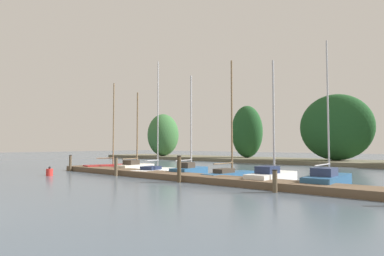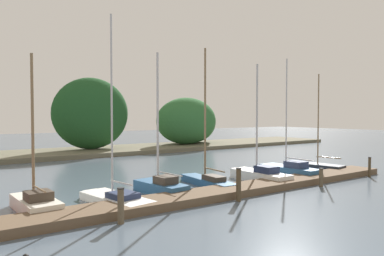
{
  "view_description": "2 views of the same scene",
  "coord_description": "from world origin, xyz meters",
  "px_view_note": "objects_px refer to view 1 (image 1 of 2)",
  "views": [
    {
      "loc": [
        12.32,
        -1.12,
        2.08
      ],
      "look_at": [
        -0.55,
        14.16,
        3.1
      ],
      "focal_mm": 30.46,
      "sensor_mm": 36.0,
      "label": 1
    },
    {
      "loc": [
        -10.44,
        0.61,
        3.8
      ],
      "look_at": [
        -0.79,
        14.42,
        3.18
      ],
      "focal_mm": 33.45,
      "sensor_mm": 36.0,
      "label": 2
    }
  ],
  "objects_px": {
    "sailboat_2": "(156,170)",
    "mooring_piling_1": "(116,166)",
    "mooring_piling_0": "(70,163)",
    "channel_buoy_1": "(49,172)",
    "mooring_piling_2": "(179,169)",
    "sailboat_1": "(136,166)",
    "mooring_piling_3": "(275,181)",
    "sailboat_5": "(273,176)",
    "sailboat_3": "(190,169)",
    "sailboat_6": "(328,179)",
    "sailboat_4": "(230,172)",
    "sailboat_0": "(112,166)"
  },
  "relations": [
    {
      "from": "sailboat_6",
      "to": "sailboat_3",
      "type": "bearing_deg",
      "value": 87.78
    },
    {
      "from": "sailboat_3",
      "to": "sailboat_1",
      "type": "bearing_deg",
      "value": 81.97
    },
    {
      "from": "sailboat_3",
      "to": "sailboat_6",
      "type": "bearing_deg",
      "value": -99.19
    },
    {
      "from": "sailboat_0",
      "to": "sailboat_1",
      "type": "bearing_deg",
      "value": -67.61
    },
    {
      "from": "mooring_piling_1",
      "to": "mooring_piling_0",
      "type": "bearing_deg",
      "value": 178.13
    },
    {
      "from": "sailboat_2",
      "to": "sailboat_6",
      "type": "bearing_deg",
      "value": -98.29
    },
    {
      "from": "sailboat_2",
      "to": "mooring_piling_1",
      "type": "distance_m",
      "value": 2.93
    },
    {
      "from": "sailboat_2",
      "to": "mooring_piling_3",
      "type": "relative_size",
      "value": 8.17
    },
    {
      "from": "mooring_piling_2",
      "to": "mooring_piling_3",
      "type": "relative_size",
      "value": 1.49
    },
    {
      "from": "mooring_piling_3",
      "to": "mooring_piling_2",
      "type": "bearing_deg",
      "value": 178.82
    },
    {
      "from": "sailboat_0",
      "to": "mooring_piling_3",
      "type": "distance_m",
      "value": 16.32
    },
    {
      "from": "mooring_piling_2",
      "to": "sailboat_1",
      "type": "bearing_deg",
      "value": 156.27
    },
    {
      "from": "sailboat_1",
      "to": "mooring_piling_0",
      "type": "xyz_separation_m",
      "value": [
        -4.0,
        -3.26,
        0.24
      ]
    },
    {
      "from": "sailboat_1",
      "to": "sailboat_6",
      "type": "height_order",
      "value": "sailboat_6"
    },
    {
      "from": "sailboat_4",
      "to": "sailboat_6",
      "type": "height_order",
      "value": "sailboat_4"
    },
    {
      "from": "mooring_piling_1",
      "to": "mooring_piling_2",
      "type": "xyz_separation_m",
      "value": [
        5.58,
        0.07,
        0.1
      ]
    },
    {
      "from": "mooring_piling_1",
      "to": "sailboat_5",
      "type": "bearing_deg",
      "value": 16.81
    },
    {
      "from": "sailboat_4",
      "to": "mooring_piling_3",
      "type": "height_order",
      "value": "sailboat_4"
    },
    {
      "from": "sailboat_1",
      "to": "sailboat_3",
      "type": "relative_size",
      "value": 0.91
    },
    {
      "from": "sailboat_3",
      "to": "channel_buoy_1",
      "type": "relative_size",
      "value": 10.96
    },
    {
      "from": "sailboat_5",
      "to": "sailboat_4",
      "type": "bearing_deg",
      "value": 78.05
    },
    {
      "from": "sailboat_4",
      "to": "mooring_piling_1",
      "type": "relative_size",
      "value": 5.8
    },
    {
      "from": "sailboat_2",
      "to": "mooring_piling_2",
      "type": "bearing_deg",
      "value": -130.38
    },
    {
      "from": "sailboat_1",
      "to": "sailboat_4",
      "type": "height_order",
      "value": "sailboat_4"
    },
    {
      "from": "sailboat_1",
      "to": "sailboat_6",
      "type": "distance_m",
      "value": 14.67
    },
    {
      "from": "sailboat_3",
      "to": "sailboat_5",
      "type": "bearing_deg",
      "value": -102.0
    },
    {
      "from": "sailboat_2",
      "to": "sailboat_5",
      "type": "bearing_deg",
      "value": -99.14
    },
    {
      "from": "sailboat_3",
      "to": "sailboat_5",
      "type": "relative_size",
      "value": 1.01
    },
    {
      "from": "sailboat_0",
      "to": "sailboat_4",
      "type": "relative_size",
      "value": 0.98
    },
    {
      "from": "mooring_piling_2",
      "to": "channel_buoy_1",
      "type": "relative_size",
      "value": 2.38
    },
    {
      "from": "mooring_piling_0",
      "to": "channel_buoy_1",
      "type": "xyz_separation_m",
      "value": [
        2.58,
        -2.94,
        -0.39
      ]
    },
    {
      "from": "mooring_piling_3",
      "to": "channel_buoy_1",
      "type": "relative_size",
      "value": 1.59
    },
    {
      "from": "mooring_piling_2",
      "to": "sailboat_4",
      "type": "bearing_deg",
      "value": 74.57
    },
    {
      "from": "sailboat_5",
      "to": "mooring_piling_3",
      "type": "bearing_deg",
      "value": -151.59
    },
    {
      "from": "sailboat_5",
      "to": "mooring_piling_3",
      "type": "xyz_separation_m",
      "value": [
        1.57,
        -2.99,
        0.09
      ]
    },
    {
      "from": "sailboat_2",
      "to": "mooring_piling_2",
      "type": "distance_m",
      "value": 5.38
    },
    {
      "from": "sailboat_2",
      "to": "mooring_piling_0",
      "type": "distance_m",
      "value": 7.5
    },
    {
      "from": "sailboat_0",
      "to": "channel_buoy_1",
      "type": "height_order",
      "value": "sailboat_0"
    },
    {
      "from": "sailboat_2",
      "to": "mooring_piling_2",
      "type": "xyz_separation_m",
      "value": [
        4.65,
        -2.68,
        0.43
      ]
    },
    {
      "from": "sailboat_6",
      "to": "mooring_piling_0",
      "type": "distance_m",
      "value": 18.91
    },
    {
      "from": "mooring_piling_2",
      "to": "sailboat_0",
      "type": "bearing_deg",
      "value": 163.66
    },
    {
      "from": "sailboat_1",
      "to": "mooring_piling_2",
      "type": "relative_size",
      "value": 4.21
    },
    {
      "from": "sailboat_3",
      "to": "sailboat_6",
      "type": "height_order",
      "value": "sailboat_6"
    },
    {
      "from": "sailboat_6",
      "to": "mooring_piling_2",
      "type": "relative_size",
      "value": 4.94
    },
    {
      "from": "sailboat_1",
      "to": "sailboat_5",
      "type": "xyz_separation_m",
      "value": [
        11.87,
        -0.51,
        0.01
      ]
    },
    {
      "from": "mooring_piling_1",
      "to": "mooring_piling_3",
      "type": "relative_size",
      "value": 1.29
    },
    {
      "from": "sailboat_1",
      "to": "sailboat_2",
      "type": "distance_m",
      "value": 3.13
    },
    {
      "from": "sailboat_5",
      "to": "sailboat_2",
      "type": "bearing_deg",
      "value": 91.94
    },
    {
      "from": "sailboat_3",
      "to": "mooring_piling_2",
      "type": "xyz_separation_m",
      "value": [
        2.07,
        -3.35,
        0.32
      ]
    },
    {
      "from": "mooring_piling_0",
      "to": "channel_buoy_1",
      "type": "bearing_deg",
      "value": -48.66
    }
  ]
}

